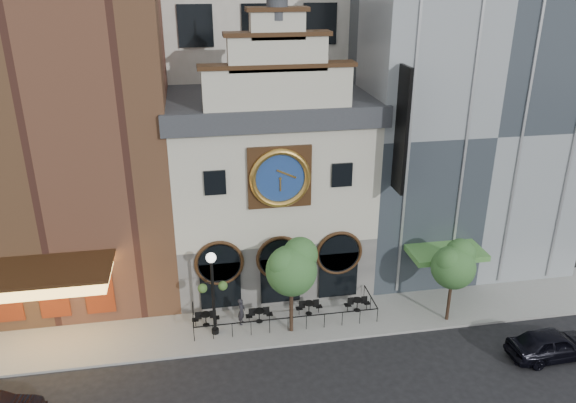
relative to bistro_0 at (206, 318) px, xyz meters
The scene contains 15 objects.
ground 5.31m from the bistro_0, 29.52° to the right, with size 120.00×120.00×0.00m, color black.
sidewalk 4.63m from the bistro_0, ahead, with size 44.00×5.00×0.15m, color gray.
clock_building 9.23m from the bistro_0, 48.68° to the left, with size 12.60×8.78×18.65m.
theater_building 16.39m from the bistro_0, 138.81° to the left, with size 14.00×15.60×25.00m.
retail_building 21.32m from the bistro_0, 22.79° to the left, with size 14.00×14.40×20.00m.
cafe_railing 4.59m from the bistro_0, ahead, with size 10.60×2.60×0.90m, color black, non-canonical shape.
bistro_0 is the anchor object (origin of this frame).
bistro_1 3.10m from the bistro_0, ahead, with size 1.58×0.68×0.90m.
bistro_2 6.13m from the bistro_0, ahead, with size 1.58×0.68×0.90m.
bistro_3 9.08m from the bistro_0, ahead, with size 1.58×0.68×0.90m.
car_right 19.05m from the bistro_0, 18.08° to the right, with size 1.94×4.82×1.64m, color black.
pedestrian 2.10m from the bistro_0, ahead, with size 0.60×0.39×1.63m, color black.
lamppost 2.88m from the bistro_0, 60.26° to the right, with size 1.64×0.61×5.13m.
tree_left 6.22m from the bistro_0, 15.30° to the right, with size 2.94×2.83×5.66m.
tree_right 14.57m from the bistro_0, ahead, with size 2.62×2.52×5.04m.
Camera 1 is at (-4.67, -25.13, 19.34)m, focal length 35.00 mm.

